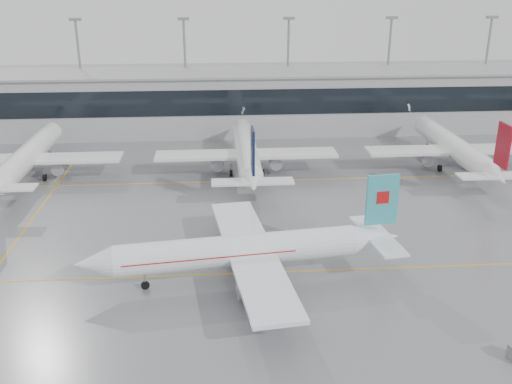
{
  "coord_description": "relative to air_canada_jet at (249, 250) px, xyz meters",
  "views": [
    {
      "loc": [
        -4.93,
        -55.57,
        30.99
      ],
      "look_at": [
        0.0,
        12.0,
        5.0
      ],
      "focal_mm": 40.0,
      "sensor_mm": 36.0,
      "label": 1
    }
  ],
  "objects": [
    {
      "name": "ground",
      "position": [
        1.71,
        1.21,
        -3.46
      ],
      "size": [
        320.0,
        320.0,
        0.0
      ],
      "primitive_type": "plane",
      "color": "slate",
      "rests_on": "ground"
    },
    {
      "name": "taxi_line_main",
      "position": [
        1.71,
        1.21,
        -3.46
      ],
      "size": [
        120.0,
        0.25,
        0.01
      ],
      "primitive_type": "cube",
      "color": "gold",
      "rests_on": "ground"
    },
    {
      "name": "taxi_line_north",
      "position": [
        1.71,
        31.21,
        -3.46
      ],
      "size": [
        120.0,
        0.25,
        0.01
      ],
      "primitive_type": "cube",
      "color": "gold",
      "rests_on": "ground"
    },
    {
      "name": "taxi_line_cross",
      "position": [
        -28.29,
        16.21,
        -3.46
      ],
      "size": [
        0.25,
        60.0,
        0.01
      ],
      "primitive_type": "cube",
      "color": "gold",
      "rests_on": "ground"
    },
    {
      "name": "terminal",
      "position": [
        1.71,
        63.21,
        2.54
      ],
      "size": [
        180.0,
        15.0,
        12.0
      ],
      "primitive_type": "cube",
      "color": "#9D9DA1",
      "rests_on": "ground"
    },
    {
      "name": "terminal_glass",
      "position": [
        1.71,
        55.66,
        4.04
      ],
      "size": [
        180.0,
        0.2,
        5.0
      ],
      "primitive_type": "cube",
      "color": "black",
      "rests_on": "ground"
    },
    {
      "name": "terminal_roof",
      "position": [
        1.71,
        63.21,
        8.74
      ],
      "size": [
        182.0,
        16.0,
        0.4
      ],
      "primitive_type": "cube",
      "color": "gray",
      "rests_on": "ground"
    },
    {
      "name": "light_masts",
      "position": [
        1.71,
        69.21,
        9.88
      ],
      "size": [
        156.4,
        1.0,
        22.6
      ],
      "color": "gray",
      "rests_on": "ground"
    },
    {
      "name": "air_canada_jet",
      "position": [
        0.0,
        0.0,
        0.0
      ],
      "size": [
        35.35,
        28.14,
        10.96
      ],
      "rotation": [
        0.0,
        0.0,
        3.27
      ],
      "color": "white",
      "rests_on": "ground"
    },
    {
      "name": "parked_jet_b",
      "position": [
        -33.29,
        34.9,
        0.25
      ],
      "size": [
        29.64,
        36.96,
        11.72
      ],
      "rotation": [
        0.0,
        0.0,
        1.57
      ],
      "color": "white",
      "rests_on": "ground"
    },
    {
      "name": "parked_jet_c",
      "position": [
        1.71,
        34.9,
        0.25
      ],
      "size": [
        29.64,
        36.96,
        11.72
      ],
      "rotation": [
        0.0,
        0.0,
        1.57
      ],
      "color": "white",
      "rests_on": "ground"
    },
    {
      "name": "parked_jet_d",
      "position": [
        36.71,
        34.9,
        0.25
      ],
      "size": [
        29.64,
        36.96,
        11.72
      ],
      "rotation": [
        0.0,
        0.0,
        1.57
      ],
      "color": "white",
      "rests_on": "ground"
    }
  ]
}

